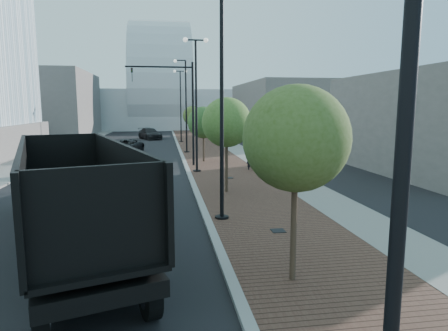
{
  "coord_description": "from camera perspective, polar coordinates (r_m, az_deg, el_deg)",
  "views": [
    {
      "loc": [
        -1.7,
        -5.48,
        4.65
      ],
      "look_at": [
        1.0,
        12.0,
        2.0
      ],
      "focal_mm": 31.5,
      "sensor_mm": 36.0,
      "label": 1
    }
  ],
  "objects": [
    {
      "name": "commercial_block_ne",
      "position": [
        58.24,
        8.99,
        7.79
      ],
      "size": [
        12.0,
        22.0,
        8.0
      ],
      "primitive_type": "cube",
      "color": "#67605C",
      "rests_on": "ground"
    },
    {
      "name": "streetlight_4",
      "position": [
        51.53,
        -6.3,
        8.67
      ],
      "size": [
        1.72,
        0.56,
        9.28
      ],
      "color": "black",
      "rests_on": "ground"
    },
    {
      "name": "tree_1",
      "position": [
        20.79,
        0.49,
        6.25
      ],
      "size": [
        2.64,
        2.63,
        5.15
      ],
      "color": "#382619",
      "rests_on": "ground"
    },
    {
      "name": "curb",
      "position": [
        45.74,
        -6.62,
        2.73
      ],
      "size": [
        0.3,
        140.0,
        0.14
      ],
      "primitive_type": "cube",
      "color": "gray",
      "rests_on": "ground"
    },
    {
      "name": "streetlight_3",
      "position": [
        39.54,
        -5.67,
        8.04
      ],
      "size": [
        1.44,
        0.56,
        9.21
      ],
      "color": "black",
      "rests_on": "ground"
    },
    {
      "name": "sidewalk",
      "position": [
        46.01,
        -2.26,
        2.8
      ],
      "size": [
        7.0,
        140.0,
        0.12
      ],
      "primitive_type": "cube",
      "color": "#4C2D23",
      "rests_on": "ground"
    },
    {
      "name": "dump_truck",
      "position": [
        15.87,
        -21.92,
        -3.49
      ],
      "size": [
        6.52,
        13.73,
        3.6
      ],
      "rotation": [
        0.0,
        0.0,
        0.3
      ],
      "color": "black",
      "rests_on": "ground"
    },
    {
      "name": "utility_cover_2",
      "position": [
        25.23,
        0.71,
        -1.8
      ],
      "size": [
        0.5,
        0.5,
        0.02
      ],
      "primitive_type": "cube",
      "color": "black",
      "rests_on": "sidewalk"
    },
    {
      "name": "concrete_strip",
      "position": [
        46.39,
        1.06,
        2.86
      ],
      "size": [
        2.4,
        140.0,
        0.13
      ],
      "primitive_type": "cube",
      "color": "slate",
      "rests_on": "ground"
    },
    {
      "name": "tree_2",
      "position": [
        32.7,
        -2.92,
        6.25
      ],
      "size": [
        2.63,
        2.62,
        4.68
      ],
      "color": "#382619",
      "rests_on": "ground"
    },
    {
      "name": "dark_car_mid",
      "position": [
        40.48,
        -14.33,
        2.68
      ],
      "size": [
        4.14,
        5.66,
        1.43
      ],
      "primitive_type": "imported",
      "rotation": [
        0.0,
        0.0,
        -0.39
      ],
      "color": "black",
      "rests_on": "ground"
    },
    {
      "name": "commercial_block_nw",
      "position": [
        67.99,
        -24.66,
        8.06
      ],
      "size": [
        14.0,
        20.0,
        10.0
      ],
      "primitive_type": "cube",
      "color": "#645E5A",
      "rests_on": "ground"
    },
    {
      "name": "streetlight_0",
      "position": [
        4.18,
        25.09,
        10.0
      ],
      "size": [
        1.72,
        0.56,
        9.28
      ],
      "color": "black",
      "rests_on": "ground"
    },
    {
      "name": "traffic_mast",
      "position": [
        30.52,
        -6.23,
        9.1
      ],
      "size": [
        5.09,
        0.2,
        8.0
      ],
      "color": "black",
      "rests_on": "ground"
    },
    {
      "name": "commercial_block_e",
      "position": [
        32.23,
        29.04,
        5.42
      ],
      "size": [
        10.0,
        16.0,
        7.0
      ],
      "primitive_type": "cube",
      "color": "#5E5854",
      "rests_on": "ground"
    },
    {
      "name": "west_sidewalk",
      "position": [
        47.09,
        -22.64,
        2.28
      ],
      "size": [
        4.0,
        140.0,
        0.12
      ],
      "primitive_type": "cube",
      "color": "slate",
      "rests_on": "ground"
    },
    {
      "name": "pedestrian",
      "position": [
        28.44,
        3.88,
        0.97
      ],
      "size": [
        0.7,
        0.49,
        1.84
      ],
      "primitive_type": "imported",
      "rotation": [
        0.0,
        0.0,
        3.22
      ],
      "color": "black",
      "rests_on": "ground"
    },
    {
      "name": "utility_cover_1",
      "position": [
        14.8,
        7.85,
        -9.35
      ],
      "size": [
        0.5,
        0.5,
        0.02
      ],
      "primitive_type": "cube",
      "color": "black",
      "rests_on": "sidewalk"
    },
    {
      "name": "streetlight_2",
      "position": [
        27.58,
        -4.05,
        8.86
      ],
      "size": [
        1.72,
        0.56,
        9.28
      ],
      "color": "black",
      "rests_on": "ground"
    },
    {
      "name": "dark_car_far",
      "position": [
        57.83,
        -10.7,
        4.56
      ],
      "size": [
        3.99,
        5.88,
        1.58
      ],
      "primitive_type": "imported",
      "rotation": [
        0.0,
        0.0,
        0.36
      ],
      "color": "black",
      "rests_on": "ground"
    },
    {
      "name": "convention_center",
      "position": [
        90.49,
        -9.1,
        9.28
      ],
      "size": [
        50.0,
        30.0,
        50.0
      ],
      "color": "#B3B9BD",
      "rests_on": "ground"
    },
    {
      "name": "white_sedan",
      "position": [
        22.03,
        -17.71,
        -1.98
      ],
      "size": [
        2.43,
        5.01,
        1.58
      ],
      "primitive_type": "imported",
      "rotation": [
        0.0,
        0.0,
        0.16
      ],
      "color": "white",
      "rests_on": "ground"
    },
    {
      "name": "tree_3",
      "position": [
        44.64,
        -4.52,
        7.2
      ],
      "size": [
        2.26,
        2.19,
        4.75
      ],
      "color": "#382619",
      "rests_on": "ground"
    },
    {
      "name": "tree_0",
      "position": [
        10.11,
        10.61,
        3.82
      ],
      "size": [
        2.72,
        2.72,
        5.22
      ],
      "color": "#382619",
      "rests_on": "ground"
    },
    {
      "name": "streetlight_1",
      "position": [
        15.64,
        -0.74,
        7.39
      ],
      "size": [
        1.44,
        0.56,
        9.21
      ],
      "color": "black",
      "rests_on": "ground"
    }
  ]
}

